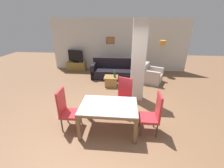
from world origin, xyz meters
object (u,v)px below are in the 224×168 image
bottle (115,75)px  dining_table (109,110)px  dining_chair_far_right (123,95)px  coffee_table (111,81)px  armchair (151,76)px  tv_screen (76,56)px  sofa (114,71)px  tv_stand (76,66)px  floor_lamp (162,46)px  dining_chair_head_left (67,109)px  dining_chair_head_right (153,113)px

bottle → dining_table: bearing=-89.0°
dining_chair_far_right → coffee_table: 2.00m
armchair → tv_screen: tv_screen is taller
armchair → dining_chair_far_right: bearing=-2.8°
sofa → tv_stand: bearing=-23.7°
floor_lamp → armchair: bearing=-118.3°
dining_table → dining_chair_head_left: size_ratio=1.30×
dining_table → armchair: size_ratio=1.26×
sofa → dining_chair_far_right: bearing=99.8°
coffee_table → sofa: bearing=87.3°
coffee_table → tv_stand: tv_stand is taller
dining_chair_head_right → coffee_table: size_ratio=1.88×
dining_chair_head_right → dining_table: bearing=90.0°
tv_screen → armchair: bearing=175.3°
dining_chair_head_left → sofa: dining_chair_head_left is taller
coffee_table → tv_stand: 2.89m
dining_chair_head_left → bottle: (1.03, 2.70, -0.03)m
dining_chair_head_right → bottle: dining_chair_head_right is taller
dining_chair_head_right → bottle: size_ratio=3.75×
floor_lamp → tv_screen: bearing=176.2°
dining_chair_far_right → armchair: dining_chair_far_right is taller
dining_chair_head_right → sofa: 3.97m
bottle → tv_screen: 3.06m
sofa → floor_lamp: size_ratio=1.24×
dining_chair_head_right → tv_screen: size_ratio=1.26×
dining_chair_far_right → tv_stand: bearing=-33.0°
armchair → floor_lamp: floor_lamp is taller
dining_chair_far_right → tv_screen: (-2.68, 3.86, 0.22)m
coffee_table → floor_lamp: floor_lamp is taller
armchair → tv_stand: bearing=-86.9°
dining_chair_head_left → coffee_table: 2.91m
dining_chair_head_right → armchair: 3.36m
sofa → tv_screen: (-2.18, 0.96, 0.47)m
sofa → armchair: (1.69, -0.44, -0.02)m
sofa → armchair: bearing=165.5°
dining_chair_head_right → tv_screen: tv_screen is taller
dining_chair_head_right → tv_stand: dining_chair_head_right is taller
coffee_table → tv_stand: (-2.13, 1.96, 0.02)m
dining_table → armchair: (1.54, 3.32, -0.29)m
tv_stand → tv_screen: bearing=0.0°
dining_chair_head_right → tv_screen: 5.83m
dining_table → bottle: (-0.05, 2.70, -0.05)m
tv_stand → dining_chair_far_right: bearing=-55.2°
tv_stand → dining_table: bearing=-63.7°
armchair → floor_lamp: bearing=174.7°
armchair → tv_stand: 4.11m
dining_chair_head_left → floor_lamp: bearing=144.0°
dining_table → dining_chair_far_right: 0.93m
sofa → tv_stand: 2.38m
armchair → floor_lamp: size_ratio=0.65×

